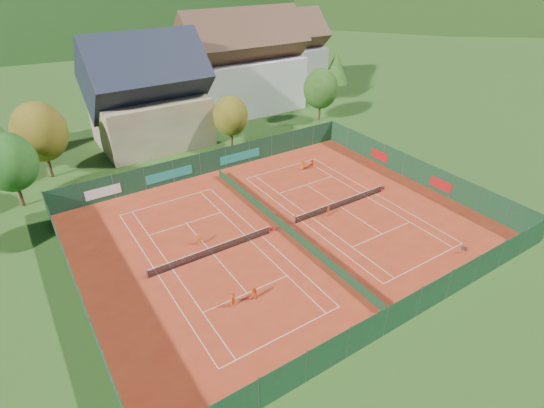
{
  "coord_description": "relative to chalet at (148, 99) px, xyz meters",
  "views": [
    {
      "loc": [
        -20.96,
        -30.09,
        24.83
      ],
      "look_at": [
        0.0,
        2.0,
        2.0
      ],
      "focal_mm": 28.0,
      "sensor_mm": 36.0,
      "label": 1
    }
  ],
  "objects": [
    {
      "name": "tree_east_back",
      "position": [
        29.0,
        10.0,
        0.12
      ],
      "size": [
        7.15,
        7.15,
        10.86
      ],
      "color": "#482B1A",
      "rests_on": "ground"
    },
    {
      "name": "mountain_backdrop",
      "position": [
        31.54,
        203.48,
        -46.26
      ],
      "size": [
        820.0,
        530.0,
        242.0
      ],
      "color": "black",
      "rests_on": "ground"
    },
    {
      "name": "ground",
      "position": [
        3.0,
        -30.0,
        -6.64
      ],
      "size": [
        600.0,
        600.0,
        0.0
      ],
      "primitive_type": "plane",
      "color": "#264C18",
      "rests_on": "ground"
    },
    {
      "name": "fence_west",
      "position": [
        -17.0,
        -30.0,
        -5.12
      ],
      "size": [
        0.04,
        32.0,
        3.0
      ],
      "color": "#153A21",
      "rests_on": "ground"
    },
    {
      "name": "tree_east_mid",
      "position": [
        37.0,
        2.0,
        -0.56
      ],
      "size": [
        5.04,
        5.04,
        9.0
      ],
      "color": "#462D19",
      "rests_on": "ground"
    },
    {
      "name": "fence_north",
      "position": [
        2.54,
        -14.01,
        -5.16
      ],
      "size": [
        40.0,
        0.1,
        3.0
      ],
      "color": "#143821",
      "rests_on": "ground"
    },
    {
      "name": "tree_east_front",
      "position": [
        27.0,
        -6.0,
        -1.23
      ],
      "size": [
        5.72,
        5.72,
        8.69
      ],
      "color": "#4C351B",
      "rests_on": "ground"
    },
    {
      "name": "court_markings_left",
      "position": [
        -5.0,
        -30.0,
        -6.61
      ],
      "size": [
        11.03,
        23.83,
        0.0
      ],
      "color": "white",
      "rests_on": "ground"
    },
    {
      "name": "loose_ball_2",
      "position": [
        5.91,
        -28.74,
        -6.59
      ],
      "size": [
        0.07,
        0.07,
        0.07
      ],
      "primitive_type": "sphere",
      "color": "#CCD833",
      "rests_on": "ground"
    },
    {
      "name": "player_right_far_b",
      "position": [
        14.36,
        -20.3,
        -5.95
      ],
      "size": [
        1.3,
        0.81,
        1.34
      ],
      "primitive_type": "imported",
      "rotation": [
        0.0,
        0.0,
        3.51
      ],
      "color": "#FF5216",
      "rests_on": "ground"
    },
    {
      "name": "court_divider",
      "position": [
        3.0,
        -30.0,
        -6.12
      ],
      "size": [
        0.03,
        28.8,
        1.0
      ],
      "color": "#13361D",
      "rests_on": "ground"
    },
    {
      "name": "player_right_near",
      "position": [
        8.58,
        -30.65,
        -6.0
      ],
      "size": [
        0.71,
        0.75,
        1.25
      ],
      "primitive_type": "imported",
      "rotation": [
        0.0,
        0.0,
        0.86
      ],
      "color": "#E15A14",
      "rests_on": "ground"
    },
    {
      "name": "fence_east",
      "position": [
        23.0,
        -29.95,
        -5.14
      ],
      "size": [
        0.09,
        32.0,
        3.0
      ],
      "color": "#14381E",
      "rests_on": "ground"
    },
    {
      "name": "fence_south",
      "position": [
        3.0,
        -46.0,
        -5.12
      ],
      "size": [
        40.0,
        0.04,
        3.0
      ],
      "color": "#163D20",
      "rests_on": "ground"
    },
    {
      "name": "tree_west_front",
      "position": [
        -19.0,
        -10.0,
        -1.23
      ],
      "size": [
        5.72,
        5.72,
        8.69
      ],
      "color": "#492C1A",
      "rests_on": "ground"
    },
    {
      "name": "player_left_near",
      "position": [
        -6.69,
        -37.1,
        -5.86
      ],
      "size": [
        0.66,
        0.58,
        1.52
      ],
      "primitive_type": "imported",
      "rotation": [
        0.0,
        0.0,
        0.5
      ],
      "color": "#D94E13",
      "rests_on": "ground"
    },
    {
      "name": "tennis_net_right",
      "position": [
        11.15,
        -30.0,
        -6.12
      ],
      "size": [
        13.3,
        0.1,
        1.02
      ],
      "color": "#59595B",
      "rests_on": "ground"
    },
    {
      "name": "court_markings_right",
      "position": [
        11.0,
        -30.0,
        -6.61
      ],
      "size": [
        11.03,
        23.83,
        0.0
      ],
      "color": "white",
      "rests_on": "ground"
    },
    {
      "name": "loose_ball_0",
      "position": [
        -7.71,
        -36.02,
        -6.59
      ],
      "size": [
        0.07,
        0.07,
        0.07
      ],
      "primitive_type": "sphere",
      "color": "#CCD833",
      "rests_on": "ground"
    },
    {
      "name": "player_left_far",
      "position": [
        -5.38,
        -27.79,
        -6.01
      ],
      "size": [
        0.82,
        0.51,
        1.23
      ],
      "primitive_type": "imported",
      "rotation": [
        0.0,
        0.0,
        3.07
      ],
      "color": "#DF5D13",
      "rests_on": "ground"
    },
    {
      "name": "player_right_far_a",
      "position": [
        13.16,
        -19.88,
        -5.91
      ],
      "size": [
        0.77,
        0.57,
        1.43
      ],
      "primitive_type": "imported",
      "rotation": [
        0.0,
        0.0,
        2.97
      ],
      "color": "#CD5812",
      "rests_on": "ground"
    },
    {
      "name": "tree_center",
      "position": [
        9.0,
        -8.0,
        -1.91
      ],
      "size": [
        5.01,
        5.01,
        7.6
      ],
      "color": "#492F1A",
      "rests_on": "ground"
    },
    {
      "name": "chalet",
      "position": [
        0.0,
        0.0,
        0.0
      ],
      "size": [
        16.2,
        12.0,
        16.0
      ],
      "color": "#C1AF88",
      "rests_on": "ground"
    },
    {
      "name": "loose_ball_1",
      "position": [
        5.39,
        -40.0,
        -6.59
      ],
      "size": [
        0.07,
        0.07,
        0.07
      ],
      "primitive_type": "sphere",
      "color": "#CCD833",
      "rests_on": "ground"
    },
    {
      "name": "tennis_net_left",
      "position": [
        -4.85,
        -30.0,
        -6.12
      ],
      "size": [
        13.3,
        0.1,
        1.02
      ],
      "color": "#59595B",
      "rests_on": "ground"
    },
    {
      "name": "tree_west_mid",
      "position": [
        -15.0,
        -4.0,
        -0.56
      ],
      "size": [
        6.44,
        6.44,
        9.78
      ],
      "color": "#422A17",
      "rests_on": "ground"
    },
    {
      "name": "player_left_mid",
      "position": [
        -4.87,
        -37.43,
        -5.96
      ],
      "size": [
        0.82,
        0.8,
        1.34
      ],
      "primitive_type": "imported",
      "rotation": [
        0.0,
        0.0,
        -0.68
      ],
      "color": "#E65914",
      "rests_on": "ground"
    },
    {
      "name": "clay_pad",
      "position": [
        3.0,
        -30.0,
        -6.62
      ],
      "size": [
        40.0,
        32.0,
        0.01
      ],
      "primitive_type": "cube",
      "color": "#A83118",
      "rests_on": "ground"
    },
    {
      "name": "hotel_block_a",
      "position": [
        19.0,
        6.0,
        0.76
      ],
      "size": [
        21.6,
        11.0,
        17.25
      ],
      "color": "silver",
      "rests_on": "ground"
    },
    {
      "name": "ball_hopper",
      "position": [
        15.09,
        -42.86,
        -6.07
      ],
      "size": [
        0.34,
        0.34,
        0.8
      ],
      "color": "slate",
      "rests_on": "ground"
    },
    {
      "name": "hotel_block_b",
      "position": [
        33.0,
        14.0,
        -0.01
      ],
      "size": [
        17.28,
        10.0,
        15.5
      ],
      "color": "silver",
      "rests_on": "ground"
    }
  ]
}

